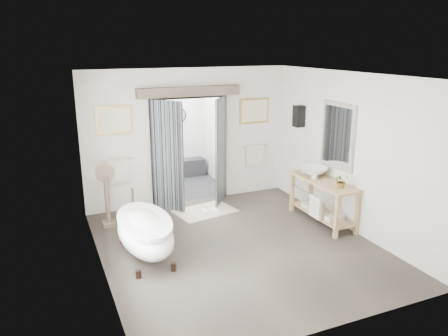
% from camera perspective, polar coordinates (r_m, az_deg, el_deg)
% --- Properties ---
extents(ground_plane, '(5.00, 5.00, 0.00)m').
position_cam_1_polar(ground_plane, '(7.66, 1.81, -10.18)').
color(ground_plane, '#4E453C').
extents(room_shell, '(4.52, 5.02, 2.91)m').
position_cam_1_polar(room_shell, '(6.92, 2.09, 3.31)').
color(room_shell, silver).
rests_on(room_shell, ground_plane).
extents(shower_room, '(2.22, 2.01, 2.51)m').
position_cam_1_polar(shower_room, '(10.91, -7.08, 2.75)').
color(shower_room, black).
rests_on(shower_room, ground_plane).
extents(back_wall_dressing, '(3.82, 0.73, 2.52)m').
position_cam_1_polar(back_wall_dressing, '(9.21, -4.24, 4.57)').
color(back_wall_dressing, black).
rests_on(back_wall_dressing, ground_plane).
extents(clawfoot_tub, '(0.83, 1.85, 0.90)m').
position_cam_1_polar(clawfoot_tub, '(7.26, -10.30, -8.13)').
color(clawfoot_tub, '#301F16').
rests_on(clawfoot_tub, ground_plane).
extents(vanity, '(0.57, 1.60, 0.85)m').
position_cam_1_polar(vanity, '(8.66, 12.71, -3.80)').
color(vanity, '#AB8452').
rests_on(vanity, ground_plane).
extents(pedestal_mirror, '(0.36, 0.24, 1.23)m').
position_cam_1_polar(pedestal_mirror, '(8.55, -15.00, -4.03)').
color(pedestal_mirror, brown).
rests_on(pedestal_mirror, ground_plane).
extents(rug, '(1.33, 1.01, 0.01)m').
position_cam_1_polar(rug, '(9.15, -2.50, -5.64)').
color(rug, beige).
rests_on(rug, ground_plane).
extents(slippers, '(0.34, 0.25, 0.05)m').
position_cam_1_polar(slippers, '(9.09, -1.90, -5.59)').
color(slippers, white).
rests_on(slippers, rug).
extents(basin, '(0.75, 0.75, 0.20)m').
position_cam_1_polar(basin, '(8.74, 11.58, -0.49)').
color(basin, white).
rests_on(basin, vanity).
extents(plant, '(0.28, 0.25, 0.28)m').
position_cam_1_polar(plant, '(8.14, 15.09, -1.62)').
color(plant, gray).
rests_on(plant, vanity).
extents(soap_bottle_a, '(0.12, 0.12, 0.20)m').
position_cam_1_polar(soap_bottle_a, '(8.59, 11.81, -0.76)').
color(soap_bottle_a, gray).
rests_on(soap_bottle_a, vanity).
extents(soap_bottle_b, '(0.18, 0.18, 0.19)m').
position_cam_1_polar(soap_bottle_b, '(8.95, 10.39, -0.06)').
color(soap_bottle_b, gray).
rests_on(soap_bottle_b, vanity).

